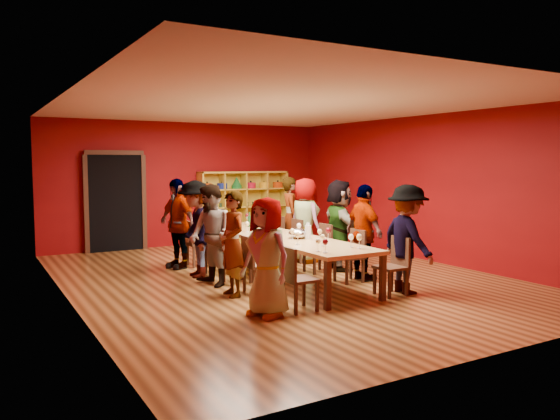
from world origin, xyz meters
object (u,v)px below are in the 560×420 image
object	(u,v)px
person_right_1	(364,233)
chair_person_left_3	(214,248)
chair_person_left_1	(254,261)
chair_person_right_4	(275,235)
chair_person_right_1	(353,253)
spittoon_bowl	(298,234)
shelving_unit	(243,203)
person_right_0	(407,239)
chair_person_right_3	(293,239)
person_right_4	(291,217)
chair_person_left_0	(295,275)
person_left_1	(233,244)
person_right_2	(339,225)
wine_bottle	(249,221)
chair_person_left_2	(233,254)
chair_person_right_0	(395,263)
person_left_2	(211,235)
person_left_4	(177,223)
person_left_0	(267,257)
person_right_3	(305,220)
tasting_table	(280,238)
chair_person_left_4	(195,241)
person_left_3	(196,229)

from	to	relation	value
person_right_1	chair_person_left_3	bearing A→B (deg)	54.91
chair_person_left_1	chair_person_right_4	distance (m)	3.16
chair_person_right_1	spittoon_bowl	distance (m)	0.99
shelving_unit	person_right_0	bearing A→B (deg)	-92.18
chair_person_right_3	person_right_4	distance (m)	0.90
chair_person_left_3	person_right_0	xyz separation A→B (m)	(2.07, -2.76, 0.35)
chair_person_left_0	chair_person_right_1	world-z (taller)	same
person_left_1	person_right_2	world-z (taller)	person_right_2
wine_bottle	chair_person_left_1	bearing A→B (deg)	-114.89
shelving_unit	chair_person_left_0	world-z (taller)	shelving_unit
chair_person_left_2	chair_person_right_0	bearing A→B (deg)	-47.12
chair_person_right_3	person_right_0	bearing A→B (deg)	-85.31
shelving_unit	chair_person_right_1	world-z (taller)	shelving_unit
chair_person_right_4	person_right_1	bearing A→B (deg)	-84.89
chair_person_left_1	chair_person_right_3	distance (m)	2.60
person_left_2	person_left_1	bearing A→B (deg)	-4.43
chair_person_left_3	person_right_0	size ratio (longest dim) A/B	0.53
shelving_unit	person_left_4	distance (m)	3.70
chair_person_left_3	chair_person_right_3	size ratio (longest dim) A/B	1.00
person_left_0	person_right_3	distance (m)	3.99
tasting_table	person_right_2	distance (m)	1.34
chair_person_left_4	person_right_2	size ratio (longest dim) A/B	0.52
person_left_2	person_left_3	bearing A→B (deg)	170.55
chair_person_left_3	chair_person_left_4	size ratio (longest dim) A/B	1.00
person_left_1	chair_person_right_3	size ratio (longest dim) A/B	1.80
spittoon_bowl	person_right_1	bearing A→B (deg)	-22.75
tasting_table	chair_person_right_1	bearing A→B (deg)	-44.94
shelving_unit	person_right_1	distance (m)	5.23
chair_person_left_1	person_right_4	size ratio (longest dim) A/B	0.52
chair_person_left_1	person_left_1	size ratio (longest dim) A/B	0.55
shelving_unit	chair_person_left_1	distance (m)	5.62
person_left_0	person_left_2	bearing A→B (deg)	160.10
person_left_1	spittoon_bowl	distance (m)	1.41
chair_person_right_0	person_right_2	xyz separation A→B (m)	(0.42, 2.02, 0.36)
chair_person_left_1	chair_person_left_2	bearing A→B (deg)	90.00
tasting_table	person_left_0	size ratio (longest dim) A/B	2.85
person_right_0	person_right_1	xyz separation A→B (m)	(-0.01, 1.05, -0.02)
chair_person_left_1	chair_person_right_0	distance (m)	2.16
chair_person_left_1	chair_person_right_4	xyz separation A→B (m)	(1.82, 2.58, 0.00)
chair_person_left_3	person_left_4	xyz separation A→B (m)	(-0.35, 0.94, 0.37)
person_left_0	chair_person_right_4	world-z (taller)	person_left_0
person_left_3	chair_person_right_0	distance (m)	3.52
chair_person_left_1	chair_person_right_3	xyz separation A→B (m)	(1.82, 1.85, 0.00)
person_left_1	chair_person_right_4	distance (m)	3.40
tasting_table	chair_person_left_3	size ratio (longest dim) A/B	5.06
chair_person_left_2	person_right_0	bearing A→B (deg)	-43.47
chair_person_left_4	person_left_1	bearing A→B (deg)	-98.26
chair_person_left_1	person_right_0	size ratio (longest dim) A/B	0.53
person_left_2	person_right_4	size ratio (longest dim) A/B	0.98
chair_person_left_4	person_right_3	bearing A→B (deg)	-17.88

